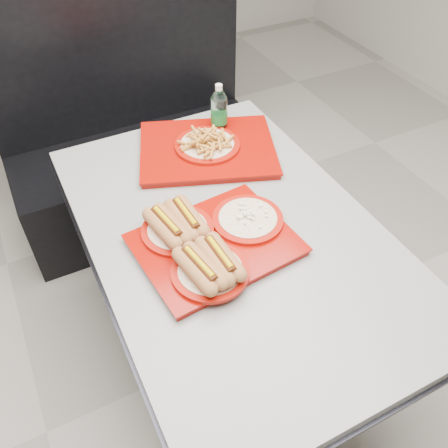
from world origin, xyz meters
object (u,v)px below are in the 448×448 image
tray_far (207,146)px  diner_table (232,262)px  booth_bench (136,145)px  water_bottle (219,112)px  tray_near (209,241)px

tray_far → diner_table: bearing=-104.3°
booth_bench → water_bottle: 0.75m
diner_table → tray_near: (-0.11, -0.05, 0.20)m
diner_table → tray_near: tray_near is taller
water_bottle → diner_table: bearing=-111.8°
tray_far → tray_near: bearing=-114.8°
diner_table → tray_far: 0.47m
booth_bench → tray_far: 0.78m
tray_near → tray_far: 0.52m
booth_bench → tray_near: size_ratio=2.65×
diner_table → tray_far: tray_far is taller
water_bottle → booth_bench: bearing=110.5°
booth_bench → tray_near: booth_bench is taller
booth_bench → water_bottle: size_ratio=6.31×
diner_table → tray_near: 0.24m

